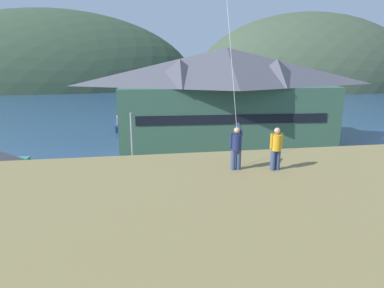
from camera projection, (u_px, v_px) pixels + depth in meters
name	position (u px, v px, depth m)	size (l,w,h in m)	color
ground_plane	(208.00, 234.00, 22.52)	(600.00, 600.00, 0.00)	#66604C
parking_lot_pad	(196.00, 202.00, 27.28)	(40.00, 20.00, 0.10)	slate
bay_water	(158.00, 106.00, 79.85)	(360.00, 84.00, 0.03)	navy
far_hill_east_peak	(52.00, 87.00, 128.81)	(110.84, 54.24, 57.10)	#334733
far_hill_center_saddle	(305.00, 86.00, 135.19)	(90.88, 64.31, 55.90)	#3D4C38
harbor_lodge	(226.00, 94.00, 43.87)	(29.21, 13.23, 12.65)	#38604C
wharf_dock	(142.00, 126.00, 55.46)	(3.20, 11.65, 0.70)	#70604C
moored_boat_wharfside	(121.00, 125.00, 54.94)	(2.51, 6.46, 2.16)	navy
parked_car_lone_by_shed	(260.00, 185.00, 28.24)	(4.32, 2.29, 1.82)	silver
parked_car_front_row_silver	(361.00, 172.00, 31.43)	(4.24, 2.13, 1.82)	slate
parked_car_corner_spot	(133.00, 184.00, 28.44)	(4.28, 2.22, 1.82)	#B28923
parked_car_front_row_end	(270.00, 214.00, 23.01)	(4.21, 2.07, 1.82)	silver
parking_light_pole	(132.00, 143.00, 30.87)	(0.24, 0.78, 6.48)	#ADADB2
person_kite_flyer	(236.00, 147.00, 13.37)	(0.51, 0.66, 1.86)	#384770
person_companion	(276.00, 147.00, 13.33)	(0.55, 0.40, 1.74)	#384770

